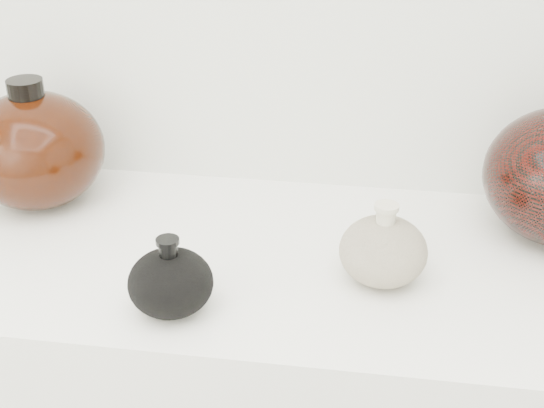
# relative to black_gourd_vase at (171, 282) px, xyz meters

# --- Properties ---
(black_gourd_vase) EXTENTS (0.14, 0.14, 0.11)m
(black_gourd_vase) POSITION_rel_black_gourd_vase_xyz_m (0.00, 0.00, 0.00)
(black_gourd_vase) COLOR black
(black_gourd_vase) RESTS_ON display_counter
(cream_gourd_vase) EXTENTS (0.15, 0.15, 0.12)m
(cream_gourd_vase) POSITION_rel_black_gourd_vase_xyz_m (0.28, 0.12, 0.00)
(cream_gourd_vase) COLOR #C2AE97
(cream_gourd_vase) RESTS_ON display_counter
(left_round_pot) EXTENTS (0.26, 0.26, 0.22)m
(left_round_pot) POSITION_rel_black_gourd_vase_xyz_m (-0.30, 0.27, 0.05)
(left_round_pot) COLOR black
(left_round_pot) RESTS_ON display_counter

